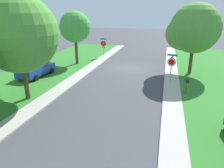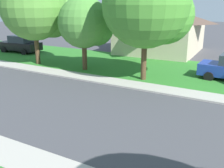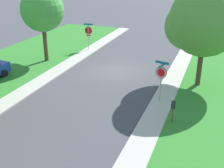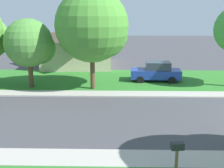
{
  "view_description": "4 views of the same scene",
  "coord_description": "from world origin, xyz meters",
  "px_view_note": "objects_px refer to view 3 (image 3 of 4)",
  "views": [
    {
      "loc": [
        -3.92,
        23.49,
        6.42
      ],
      "look_at": [
        -0.31,
        9.83,
        1.4
      ],
      "focal_mm": 32.89,
      "sensor_mm": 36.0,
      "label": 1
    },
    {
      "loc": [
        -10.27,
        4.38,
        5.26
      ],
      "look_at": [
        0.45,
        10.33,
        1.4
      ],
      "focal_mm": 43.59,
      "sensor_mm": 36.0,
      "label": 2
    },
    {
      "loc": [
        -7.66,
        21.51,
        8.5
      ],
      "look_at": [
        -1.73,
        5.82,
        1.4
      ],
      "focal_mm": 46.62,
      "sensor_mm": 36.0,
      "label": 3
    },
    {
      "loc": [
        -14.99,
        9.05,
        5.86
      ],
      "look_at": [
        2.39,
        9.45,
        1.4
      ],
      "focal_mm": 44.55,
      "sensor_mm": 36.0,
      "label": 4
    }
  ],
  "objects_px": {
    "stop_sign_near_corner": "(88,32)",
    "stop_sign_far_corner": "(161,75)",
    "tree_sidewalk_far": "(41,11)",
    "tree_sidewalk_mid": "(201,22)",
    "mailbox": "(173,108)"
  },
  "relations": [
    {
      "from": "tree_sidewalk_mid",
      "to": "mailbox",
      "type": "relative_size",
      "value": 5.57
    },
    {
      "from": "stop_sign_far_corner",
      "to": "mailbox",
      "type": "distance_m",
      "value": 2.92
    },
    {
      "from": "stop_sign_far_corner",
      "to": "tree_sidewalk_far",
      "type": "bearing_deg",
      "value": -22.11
    },
    {
      "from": "tree_sidewalk_mid",
      "to": "stop_sign_far_corner",
      "type": "bearing_deg",
      "value": 65.73
    },
    {
      "from": "stop_sign_near_corner",
      "to": "tree_sidewalk_far",
      "type": "distance_m",
      "value": 5.7
    },
    {
      "from": "stop_sign_near_corner",
      "to": "mailbox",
      "type": "distance_m",
      "value": 15.86
    },
    {
      "from": "stop_sign_far_corner",
      "to": "tree_sidewalk_mid",
      "type": "bearing_deg",
      "value": -114.27
    },
    {
      "from": "stop_sign_far_corner",
      "to": "mailbox",
      "type": "height_order",
      "value": "stop_sign_far_corner"
    },
    {
      "from": "stop_sign_far_corner",
      "to": "tree_sidewalk_mid",
      "type": "height_order",
      "value": "tree_sidewalk_mid"
    },
    {
      "from": "stop_sign_near_corner",
      "to": "tree_sidewalk_far",
      "type": "bearing_deg",
      "value": 62.54
    },
    {
      "from": "stop_sign_near_corner",
      "to": "mailbox",
      "type": "bearing_deg",
      "value": 132.13
    },
    {
      "from": "tree_sidewalk_far",
      "to": "tree_sidewalk_mid",
      "type": "relative_size",
      "value": 0.89
    },
    {
      "from": "tree_sidewalk_mid",
      "to": "mailbox",
      "type": "xyz_separation_m",
      "value": [
        0.52,
        6.42,
        -3.62
      ]
    },
    {
      "from": "stop_sign_near_corner",
      "to": "stop_sign_far_corner",
      "type": "height_order",
      "value": "same"
    },
    {
      "from": "tree_sidewalk_far",
      "to": "mailbox",
      "type": "relative_size",
      "value": 4.96
    }
  ]
}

